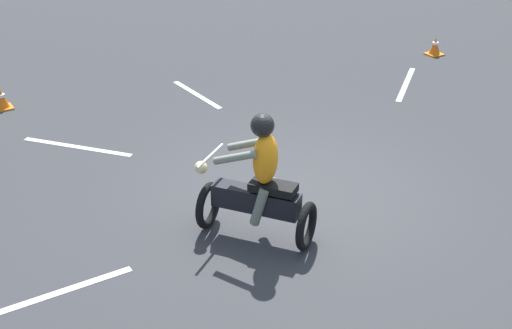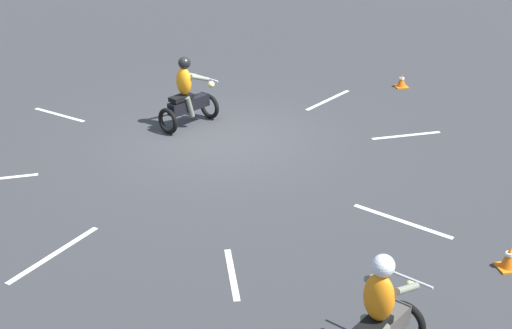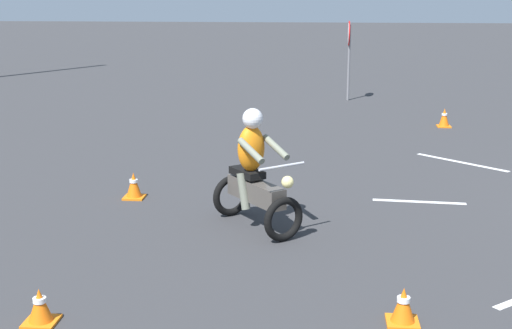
# 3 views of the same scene
# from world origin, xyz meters

# --- Properties ---
(ground_plane) EXTENTS (120.00, 120.00, 0.00)m
(ground_plane) POSITION_xyz_m (0.00, 0.00, 0.00)
(ground_plane) COLOR #333335
(motorcycle_rider_foreground) EXTENTS (1.48, 1.31, 1.66)m
(motorcycle_rider_foreground) POSITION_xyz_m (0.58, -0.94, 0.73)
(motorcycle_rider_foreground) COLOR black
(motorcycle_rider_foreground) RESTS_ON ground
(traffic_cone_near_left) EXTENTS (0.32, 0.32, 0.36)m
(traffic_cone_near_left) POSITION_xyz_m (-5.31, -2.60, 0.17)
(traffic_cone_near_left) COLOR orange
(traffic_cone_near_left) RESTS_ON ground
(traffic_cone_far_center) EXTENTS (0.32, 0.32, 0.38)m
(traffic_cone_far_center) POSITION_xyz_m (-3.55, 6.01, 0.18)
(traffic_cone_far_center) COLOR orange
(traffic_cone_far_center) RESTS_ON ground
(lane_stripe_nw) EXTENTS (1.29, 1.52, 0.01)m
(lane_stripe_nw) POSITION_xyz_m (-2.52, 4.29, 0.00)
(lane_stripe_nw) COLOR silver
(lane_stripe_nw) RESTS_ON ground
(lane_stripe_w) EXTENTS (1.64, 0.18, 0.01)m
(lane_stripe_w) POSITION_xyz_m (-4.12, 0.62, 0.00)
(lane_stripe_w) COLOR silver
(lane_stripe_w) RESTS_ON ground
(lane_stripe_sw) EXTENTS (1.52, 1.28, 0.01)m
(lane_stripe_sw) POSITION_xyz_m (-3.10, -2.01, 0.00)
(lane_stripe_sw) COLOR silver
(lane_stripe_sw) RESTS_ON ground
(lane_stripe_s) EXTENTS (0.12, 2.14, 0.01)m
(lane_stripe_s) POSITION_xyz_m (0.40, -3.63, 0.00)
(lane_stripe_s) COLOR silver
(lane_stripe_s) RESTS_ON ground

